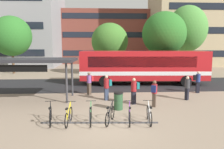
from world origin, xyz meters
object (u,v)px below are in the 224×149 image
object	(u,v)px
street_tree_0	(12,36)
street_tree_1	(110,41)
parked_bicycle_white_5	(149,115)
commuter_navy_pack_0	(154,92)
commuter_black_pack_1	(187,86)
parked_bicycle_yellow_1	(69,116)
transit_shelter	(22,61)
commuter_teal_pack_5	(134,89)
trash_bin	(118,101)
parked_bicycle_black_0	(50,116)
commuter_teal_pack_4	(107,86)
commuter_red_pack_2	(89,82)
parked_bicycle_black_3	(110,115)
parked_bicycle_purple_4	(130,115)
city_bus	(144,66)
commuter_black_pack_3	(198,81)
street_tree_2	(187,29)
parked_bicycle_green_2	(91,116)
street_tree_3	(164,34)

from	to	relation	value
street_tree_0	street_tree_1	size ratio (longest dim) A/B	1.15
parked_bicycle_white_5	commuter_navy_pack_0	world-z (taller)	commuter_navy_pack_0
street_tree_0	commuter_black_pack_1	bearing A→B (deg)	-40.03
commuter_black_pack_1	street_tree_1	size ratio (longest dim) A/B	0.25
parked_bicycle_yellow_1	transit_shelter	size ratio (longest dim) A/B	0.23
commuter_teal_pack_5	trash_bin	bearing A→B (deg)	23.63
parked_bicycle_black_0	commuter_teal_pack_4	size ratio (longest dim) A/B	0.99
commuter_black_pack_1	street_tree_1	xyz separation A→B (m)	(-4.77, 13.10, 3.30)
commuter_red_pack_2	street_tree_0	size ratio (longest dim) A/B	0.23
parked_bicycle_black_0	street_tree_0	size ratio (longest dim) A/B	0.23
parked_bicycle_black_3	street_tree_1	distance (m)	17.65
parked_bicycle_purple_4	commuter_navy_pack_0	bearing A→B (deg)	-28.60
commuter_navy_pack_0	street_tree_1	world-z (taller)	street_tree_1
parked_bicycle_purple_4	parked_bicycle_white_5	bearing A→B (deg)	-82.40
city_bus	street_tree_1	size ratio (longest dim) A/B	1.85
commuter_navy_pack_0	commuter_black_pack_1	world-z (taller)	commuter_black_pack_1
parked_bicycle_yellow_1	street_tree_0	size ratio (longest dim) A/B	0.23
city_bus	parked_bicycle_white_5	distance (m)	10.50
parked_bicycle_black_3	parked_bicycle_white_5	size ratio (longest dim) A/B	0.97
commuter_teal_pack_4	street_tree_0	distance (m)	19.26
commuter_navy_pack_0	commuter_black_pack_3	size ratio (longest dim) A/B	0.95
commuter_red_pack_2	commuter_navy_pack_0	bearing A→B (deg)	90.50
parked_bicycle_purple_4	street_tree_2	size ratio (longest dim) A/B	0.19
commuter_navy_pack_0	street_tree_1	xyz separation A→B (m)	(-2.05, 14.67, 3.31)
parked_bicycle_white_5	parked_bicycle_purple_4	bearing A→B (deg)	96.08
parked_bicycle_green_2	commuter_teal_pack_5	size ratio (longest dim) A/B	1.01
transit_shelter	street_tree_3	world-z (taller)	street_tree_3
street_tree_2	commuter_navy_pack_0	bearing A→B (deg)	-117.93
trash_bin	street_tree_1	xyz separation A→B (m)	(0.16, 15.06, 3.73)
commuter_navy_pack_0	commuter_teal_pack_5	distance (m)	1.31
commuter_navy_pack_0	street_tree_3	bearing A→B (deg)	6.57
parked_bicycle_white_5	street_tree_0	xyz separation A→B (m)	(-13.95, 18.92, 4.54)
city_bus	street_tree_3	bearing A→B (deg)	56.17
commuter_red_pack_2	street_tree_2	xyz separation A→B (m)	(12.42, 12.19, 4.90)
commuter_black_pack_3	street_tree_3	distance (m)	9.13
commuter_navy_pack_0	commuter_red_pack_2	bearing A→B (deg)	75.08
commuter_black_pack_1	street_tree_3	world-z (taller)	street_tree_3
parked_bicycle_black_0	commuter_black_pack_1	bearing A→B (deg)	-75.12
trash_bin	street_tree_3	size ratio (longest dim) A/B	0.14
parked_bicycle_purple_4	parked_bicycle_white_5	xyz separation A→B (m)	(0.97, 0.01, 0.00)
street_tree_2	parked_bicycle_black_0	bearing A→B (deg)	-127.66
city_bus	commuter_black_pack_1	xyz separation A→B (m)	(1.76, -6.07, -0.82)
parked_bicycle_black_3	commuter_teal_pack_5	size ratio (longest dim) A/B	0.98
city_bus	parked_bicycle_yellow_1	distance (m)	11.81
street_tree_0	street_tree_2	bearing A→B (deg)	-1.59
parked_bicycle_white_5	commuter_black_pack_1	size ratio (longest dim) A/B	1.04
commuter_navy_pack_0	commuter_black_pack_1	xyz separation A→B (m)	(2.72, 1.57, 0.01)
commuter_red_pack_2	street_tree_3	bearing A→B (deg)	176.45
transit_shelter	commuter_teal_pack_5	bearing A→B (deg)	-9.65
city_bus	commuter_teal_pack_4	distance (m)	7.01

